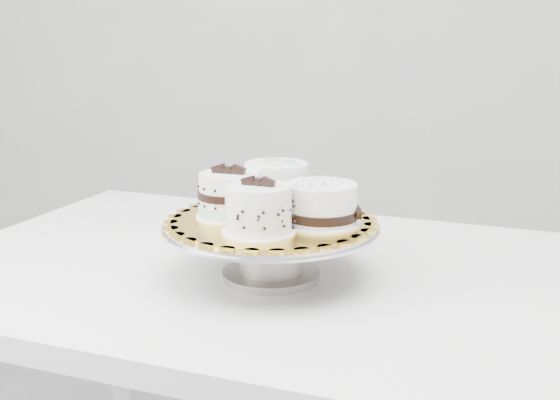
# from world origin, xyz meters

# --- Properties ---
(table) EXTENTS (1.29, 0.99, 0.75)m
(table) POSITION_xyz_m (-0.05, 0.20, 0.67)
(table) COLOR white
(table) RESTS_ON floor
(cake_stand) EXTENTS (0.35, 0.35, 0.09)m
(cake_stand) POSITION_xyz_m (-0.04, 0.14, 0.81)
(cake_stand) COLOR gray
(cake_stand) RESTS_ON table
(cake_board) EXTENTS (0.34, 0.34, 0.00)m
(cake_board) POSITION_xyz_m (-0.04, 0.14, 0.85)
(cake_board) COLOR gold
(cake_board) RESTS_ON cake_stand
(cake_swirl) EXTENTS (0.12, 0.12, 0.09)m
(cake_swirl) POSITION_xyz_m (-0.04, 0.07, 0.88)
(cake_swirl) COLOR white
(cake_swirl) RESTS_ON cake_board
(cake_banded) EXTENTS (0.11, 0.11, 0.09)m
(cake_banded) POSITION_xyz_m (-0.10, 0.15, 0.88)
(cake_banded) COLOR white
(cake_banded) RESTS_ON cake_board
(cake_dots) EXTENTS (0.13, 0.13, 0.08)m
(cake_dots) POSITION_xyz_m (-0.04, 0.22, 0.89)
(cake_dots) COLOR white
(cake_dots) RESTS_ON cake_board
(cake_ribbon) EXTENTS (0.13, 0.13, 0.07)m
(cake_ribbon) POSITION_xyz_m (0.05, 0.13, 0.88)
(cake_ribbon) COLOR white
(cake_ribbon) RESTS_ON cake_board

